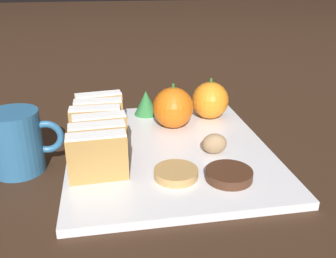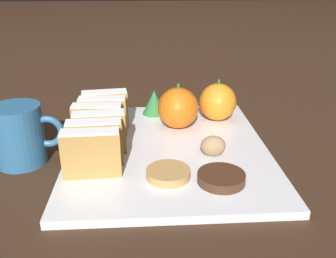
# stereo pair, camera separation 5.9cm
# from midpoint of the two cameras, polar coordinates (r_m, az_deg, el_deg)

# --- Properties ---
(ground_plane) EXTENTS (6.00, 6.00, 0.00)m
(ground_plane) POSITION_cam_midpoint_polar(r_m,az_deg,el_deg) (0.60, -2.78, -3.72)
(ground_plane) COLOR #382316
(serving_platter) EXTENTS (0.31, 0.37, 0.01)m
(serving_platter) POSITION_cam_midpoint_polar(r_m,az_deg,el_deg) (0.60, -2.79, -3.21)
(serving_platter) COLOR white
(serving_platter) RESTS_ON ground_plane
(stollen_slice_front) EXTENTS (0.08, 0.03, 0.07)m
(stollen_slice_front) POSITION_cam_midpoint_polar(r_m,az_deg,el_deg) (0.51, -13.95, -4.25)
(stollen_slice_front) COLOR #B28442
(stollen_slice_front) RESTS_ON serving_platter
(stollen_slice_second) EXTENTS (0.08, 0.03, 0.07)m
(stollen_slice_second) POSITION_cam_midpoint_polar(r_m,az_deg,el_deg) (0.54, -13.67, -2.58)
(stollen_slice_second) COLOR #B28442
(stollen_slice_second) RESTS_ON serving_platter
(stollen_slice_third) EXTENTS (0.08, 0.03, 0.07)m
(stollen_slice_third) POSITION_cam_midpoint_polar(r_m,az_deg,el_deg) (0.57, -13.19, -1.07)
(stollen_slice_third) COLOR #B28442
(stollen_slice_third) RESTS_ON serving_platter
(stollen_slice_fourth) EXTENTS (0.08, 0.02, 0.07)m
(stollen_slice_fourth) POSITION_cam_midpoint_polar(r_m,az_deg,el_deg) (0.60, -13.68, 0.22)
(stollen_slice_fourth) COLOR #B28442
(stollen_slice_fourth) RESTS_ON serving_platter
(stollen_slice_fifth) EXTENTS (0.08, 0.02, 0.07)m
(stollen_slice_fifth) POSITION_cam_midpoint_polar(r_m,az_deg,el_deg) (0.63, -13.08, 1.46)
(stollen_slice_fifth) COLOR #B28442
(stollen_slice_fifth) RESTS_ON serving_platter
(stollen_slice_sixth) EXTENTS (0.08, 0.03, 0.07)m
(stollen_slice_sixth) POSITION_cam_midpoint_polar(r_m,az_deg,el_deg) (0.66, -12.90, 2.55)
(stollen_slice_sixth) COLOR #B28442
(stollen_slice_sixth) RESTS_ON serving_platter
(orange_near) EXTENTS (0.07, 0.07, 0.08)m
(orange_near) POSITION_cam_midpoint_polar(r_m,az_deg,el_deg) (0.70, 4.08, 4.33)
(orange_near) COLOR orange
(orange_near) RESTS_ON serving_platter
(orange_far) EXTENTS (0.07, 0.07, 0.08)m
(orange_far) POSITION_cam_midpoint_polar(r_m,az_deg,el_deg) (0.66, -1.77, 3.21)
(orange_far) COLOR orange
(orange_far) RESTS_ON serving_platter
(walnut) EXTENTS (0.04, 0.03, 0.03)m
(walnut) POSITION_cam_midpoint_polar(r_m,az_deg,el_deg) (0.57, 4.21, -2.31)
(walnut) COLOR tan
(walnut) RESTS_ON serving_platter
(chocolate_cookie) EXTENTS (0.06, 0.06, 0.01)m
(chocolate_cookie) POSITION_cam_midpoint_polar(r_m,az_deg,el_deg) (0.51, 6.02, -7.01)
(chocolate_cookie) COLOR #472819
(chocolate_cookie) RESTS_ON serving_platter
(gingerbread_cookie) EXTENTS (0.06, 0.06, 0.01)m
(gingerbread_cookie) POSITION_cam_midpoint_polar(r_m,az_deg,el_deg) (0.51, -2.07, -6.82)
(gingerbread_cookie) COLOR tan
(gingerbread_cookie) RESTS_ON serving_platter
(evergreen_sprig) EXTENTS (0.05, 0.05, 0.05)m
(evergreen_sprig) POSITION_cam_midpoint_polar(r_m,az_deg,el_deg) (0.72, -5.71, 3.96)
(evergreen_sprig) COLOR #2D7538
(evergreen_sprig) RESTS_ON serving_platter
(coffee_mug) EXTENTS (0.11, 0.07, 0.09)m
(coffee_mug) POSITION_cam_midpoint_polar(r_m,az_deg,el_deg) (0.59, -24.70, -1.84)
(coffee_mug) COLOR #2D6693
(coffee_mug) RESTS_ON ground_plane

